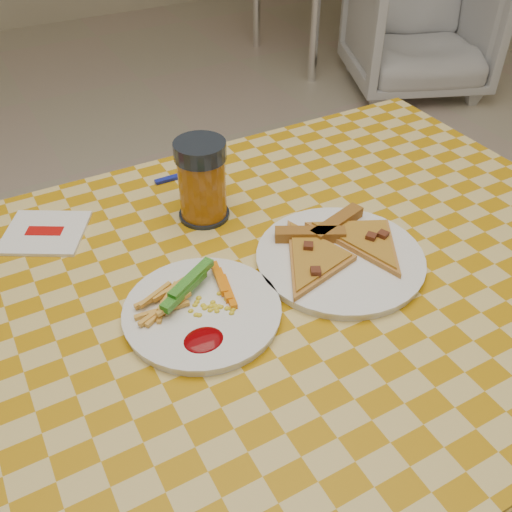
# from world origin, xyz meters

# --- Properties ---
(table) EXTENTS (1.28, 0.88, 0.76)m
(table) POSITION_xyz_m (0.00, 0.00, 0.68)
(table) COLOR white
(table) RESTS_ON ground
(plate_left) EXTENTS (0.30, 0.30, 0.01)m
(plate_left) POSITION_xyz_m (-0.11, -0.02, 0.76)
(plate_left) COLOR white
(plate_left) RESTS_ON table
(plate_right) EXTENTS (0.34, 0.34, 0.01)m
(plate_right) POSITION_xyz_m (0.14, -0.02, 0.76)
(plate_right) COLOR white
(plate_right) RESTS_ON table
(fries_veggies) EXTENTS (0.17, 0.16, 0.04)m
(fries_veggies) POSITION_xyz_m (-0.12, -0.00, 0.78)
(fries_veggies) COLOR #EEAB4B
(fries_veggies) RESTS_ON plate_left
(pizza_slices) EXTENTS (0.32, 0.27, 0.02)m
(pizza_slices) POSITION_xyz_m (0.14, 0.00, 0.78)
(pizza_slices) COLOR #CD793F
(pizza_slices) RESTS_ON plate_right
(drink_glass) EXTENTS (0.09, 0.09, 0.15)m
(drink_glass) POSITION_xyz_m (0.00, 0.21, 0.83)
(drink_glass) COLOR black
(drink_glass) RESTS_ON table
(napkin) EXTENTS (0.18, 0.17, 0.01)m
(napkin) POSITION_xyz_m (-0.26, 0.29, 0.76)
(napkin) COLOR white
(napkin) RESTS_ON table
(fork) EXTENTS (0.15, 0.02, 0.01)m
(fork) POSITION_xyz_m (0.04, 0.35, 0.76)
(fork) COLOR #152094
(fork) RESTS_ON table
(bg_chair) EXTENTS (0.90, 0.88, 0.73)m
(bg_chair) POSITION_xyz_m (2.00, 1.80, 0.36)
(bg_chair) COLOR brown
(bg_chair) RESTS_ON ground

